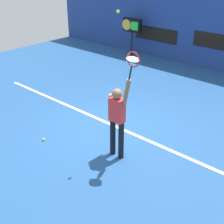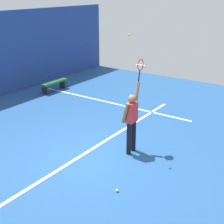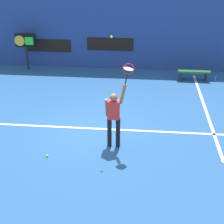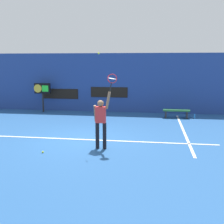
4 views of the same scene
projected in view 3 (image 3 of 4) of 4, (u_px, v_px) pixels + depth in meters
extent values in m
plane|color=#23518C|center=(90.00, 130.00, 10.99)|extent=(18.00, 18.00, 0.00)
cube|color=navy|center=(110.00, 32.00, 15.91)|extent=(18.00, 0.20, 3.45)
cube|color=black|center=(110.00, 44.00, 16.04)|extent=(2.20, 0.03, 0.60)
cube|color=black|center=(48.00, 46.00, 16.37)|extent=(2.20, 0.03, 0.60)
cube|color=white|center=(91.00, 128.00, 11.04)|extent=(10.00, 0.10, 0.01)
cube|color=white|center=(205.00, 108.00, 12.43)|extent=(0.10, 7.00, 0.01)
cylinder|color=black|center=(109.00, 132.00, 9.89)|extent=(0.13, 0.13, 0.92)
cylinder|color=black|center=(118.00, 133.00, 9.86)|extent=(0.13, 0.13, 0.92)
cube|color=red|center=(114.00, 110.00, 9.55)|extent=(0.34, 0.20, 0.55)
sphere|color=#8C6647|center=(114.00, 97.00, 9.38)|extent=(0.22, 0.22, 0.22)
cylinder|color=#8C6647|center=(123.00, 94.00, 9.31)|extent=(0.20, 0.09, 0.59)
cylinder|color=#8C6647|center=(107.00, 108.00, 9.63)|extent=(0.09, 0.23, 0.58)
cylinder|color=black|center=(126.00, 79.00, 9.12)|extent=(0.09, 0.03, 0.30)
torus|color=red|center=(129.00, 69.00, 8.98)|extent=(0.37, 0.02, 0.37)
cylinder|color=silver|center=(129.00, 69.00, 8.98)|extent=(0.26, 0.27, 0.06)
sphere|color=#CCE033|center=(111.00, 37.00, 8.74)|extent=(0.07, 0.07, 0.07)
cylinder|color=black|center=(27.00, 58.00, 16.15)|extent=(0.10, 0.10, 1.11)
cube|color=black|center=(25.00, 40.00, 15.77)|extent=(0.95, 0.18, 0.60)
cylinder|color=gold|center=(20.00, 41.00, 15.70)|extent=(0.48, 0.02, 0.48)
cube|color=#26D833|center=(29.00, 41.00, 15.66)|extent=(0.38, 0.02, 0.36)
cube|color=#1E592D|center=(194.00, 71.00, 14.86)|extent=(1.40, 0.36, 0.08)
cube|color=#262628|center=(181.00, 76.00, 15.01)|extent=(0.08, 0.32, 0.37)
cube|color=#262628|center=(206.00, 77.00, 14.91)|extent=(0.08, 0.32, 0.37)
cylinder|color=#338CD8|center=(215.00, 78.00, 14.90)|extent=(0.07, 0.07, 0.24)
sphere|color=#CCE033|center=(47.00, 156.00, 9.55)|extent=(0.07, 0.07, 0.07)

